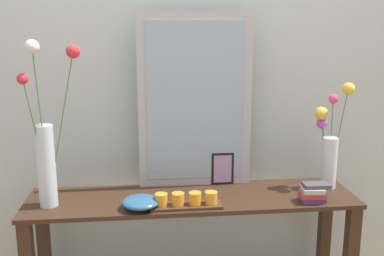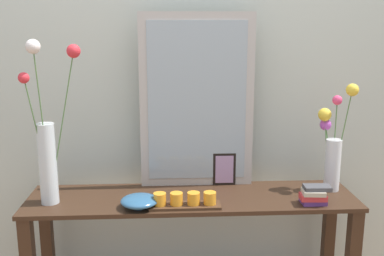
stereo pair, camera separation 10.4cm
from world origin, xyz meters
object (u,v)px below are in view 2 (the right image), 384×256
object	(u,v)px
picture_frame_small	(224,169)
decorative_bowl	(139,201)
candle_tray	(185,201)
vase_right	(333,146)
mirror_leaning	(197,102)
book_stack	(314,195)
tall_vase_left	(48,145)

from	to	relation	value
picture_frame_small	decorative_bowl	world-z (taller)	picture_frame_small
candle_tray	decorative_bowl	xyz separation A→B (m)	(-0.20, 0.01, 0.00)
vase_right	candle_tray	bearing A→B (deg)	-165.94
vase_right	decorative_bowl	size ratio (longest dim) A/B	3.15
picture_frame_small	vase_right	bearing A→B (deg)	-10.55
mirror_leaning	vase_right	size ratio (longest dim) A/B	1.62
candle_tray	book_stack	xyz separation A→B (m)	(0.58, 0.00, 0.01)
candle_tray	picture_frame_small	size ratio (longest dim) A/B	1.92
picture_frame_small	decorative_bowl	xyz separation A→B (m)	(-0.41, -0.27, -0.05)
mirror_leaning	vase_right	xyz separation A→B (m)	(0.65, -0.11, -0.21)
mirror_leaning	vase_right	bearing A→B (deg)	-9.24
candle_tray	decorative_bowl	size ratio (longest dim) A/B	1.90
vase_right	candle_tray	world-z (taller)	vase_right
tall_vase_left	candle_tray	world-z (taller)	tall_vase_left
vase_right	book_stack	distance (m)	0.29
picture_frame_small	decorative_bowl	bearing A→B (deg)	-146.57
picture_frame_small	book_stack	xyz separation A→B (m)	(0.37, -0.28, -0.04)
vase_right	decorative_bowl	xyz separation A→B (m)	(-0.92, -0.18, -0.19)
tall_vase_left	book_stack	xyz separation A→B (m)	(1.18, -0.08, -0.23)
mirror_leaning	vase_right	world-z (taller)	mirror_leaning
tall_vase_left	vase_right	xyz separation A→B (m)	(1.33, 0.10, -0.05)
decorative_bowl	picture_frame_small	bearing A→B (deg)	33.43
vase_right	book_stack	xyz separation A→B (m)	(-0.14, -0.18, -0.18)
tall_vase_left	book_stack	size ratio (longest dim) A/B	5.35
candle_tray	decorative_bowl	distance (m)	0.20
mirror_leaning	book_stack	xyz separation A→B (m)	(0.51, -0.29, -0.38)
tall_vase_left	picture_frame_small	xyz separation A→B (m)	(0.81, 0.20, -0.19)
mirror_leaning	candle_tray	size ratio (longest dim) A/B	2.68
candle_tray	decorative_bowl	bearing A→B (deg)	178.36
vase_right	candle_tray	size ratio (longest dim) A/B	1.65
book_stack	tall_vase_left	bearing A→B (deg)	176.31
mirror_leaning	tall_vase_left	distance (m)	0.72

